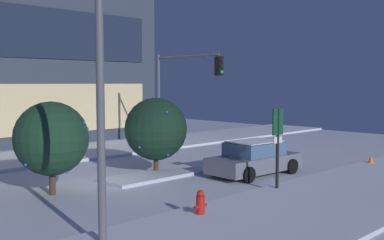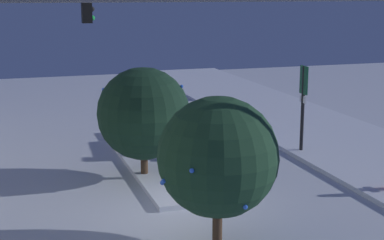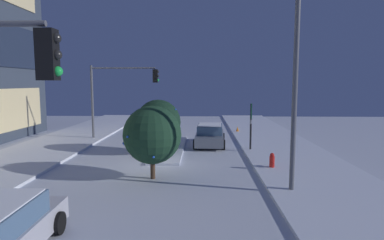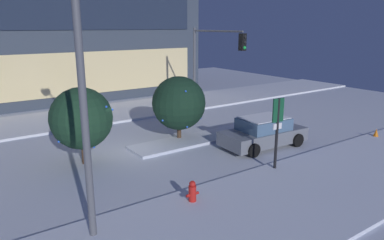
% 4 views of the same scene
% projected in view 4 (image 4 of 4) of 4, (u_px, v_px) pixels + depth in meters
% --- Properties ---
extents(ground, '(52.00, 52.00, 0.00)m').
position_uv_depth(ground, '(124.00, 153.00, 17.10)').
color(ground, silver).
extents(curb_strip_near, '(52.00, 5.20, 0.14)m').
position_uv_depth(curb_strip_near, '(233.00, 222.00, 10.95)').
color(curb_strip_near, silver).
rests_on(curb_strip_near, ground).
extents(curb_strip_far, '(52.00, 5.20, 0.14)m').
position_uv_depth(curb_strip_far, '(73.00, 118.00, 23.22)').
color(curb_strip_far, silver).
rests_on(curb_strip_far, ground).
extents(median_strip, '(9.00, 1.80, 0.14)m').
position_uv_depth(median_strip, '(210.00, 136.00, 19.42)').
color(median_strip, silver).
rests_on(median_strip, ground).
extents(car_near, '(4.53, 2.28, 1.49)m').
position_uv_depth(car_near, '(263.00, 133.00, 17.88)').
color(car_near, slate).
rests_on(car_near, ground).
extents(traffic_light_corner_far_right, '(0.32, 5.27, 5.70)m').
position_uv_depth(traffic_light_corner_far_right, '(214.00, 54.00, 23.67)').
color(traffic_light_corner_far_right, '#565960').
rests_on(traffic_light_corner_far_right, ground).
extents(street_lamp_arched, '(0.58, 2.63, 8.06)m').
position_uv_depth(street_lamp_arched, '(69.00, 51.00, 9.41)').
color(street_lamp_arched, '#565960').
rests_on(street_lamp_arched, ground).
extents(fire_hydrant, '(0.48, 0.26, 0.87)m').
position_uv_depth(fire_hydrant, '(192.00, 193.00, 12.06)').
color(fire_hydrant, red).
rests_on(fire_hydrant, ground).
extents(parking_info_sign, '(0.55, 0.12, 3.07)m').
position_uv_depth(parking_info_sign, '(277.00, 125.00, 14.47)').
color(parking_info_sign, black).
rests_on(parking_info_sign, ground).
extents(decorated_tree_median, '(2.65, 2.65, 3.36)m').
position_uv_depth(decorated_tree_median, '(81.00, 118.00, 15.30)').
color(decorated_tree_median, '#473323').
rests_on(decorated_tree_median, ground).
extents(decorated_tree_left_of_median, '(2.81, 2.76, 3.36)m').
position_uv_depth(decorated_tree_left_of_median, '(179.00, 103.00, 18.54)').
color(decorated_tree_left_of_median, '#473323').
rests_on(decorated_tree_left_of_median, ground).
extents(construction_cone, '(0.36, 0.36, 0.55)m').
position_uv_depth(construction_cone, '(376.00, 134.00, 19.18)').
color(construction_cone, orange).
rests_on(construction_cone, ground).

